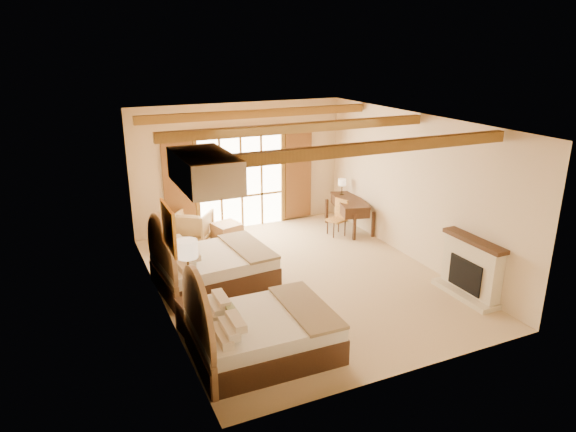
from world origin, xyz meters
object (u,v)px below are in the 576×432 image
bed_near (254,331)px  nightstand (193,316)px  armchair (194,226)px  bed_far (206,266)px  desk (349,213)px

bed_near → nightstand: bearing=121.8°
armchair → bed_near: bearing=121.7°
bed_near → armchair: 5.21m
bed_far → armchair: 2.58m
bed_far → desk: bed_far is taller
nightstand → desk: bearing=25.8°
desk → nightstand: bearing=-131.7°
armchair → desk: size_ratio=0.50×
desk → armchair: bearing=-178.1°
nightstand → armchair: 4.23m
bed_far → bed_near: bearing=-94.8°
bed_near → desk: 6.02m
bed_near → nightstand: 1.29m
nightstand → bed_far: bearing=59.3°
bed_near → desk: bed_near is taller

